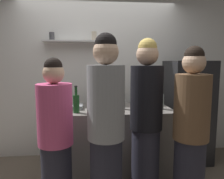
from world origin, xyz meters
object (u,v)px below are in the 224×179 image
object	(u,v)px
utensil_holder	(152,106)
person_brown_jacket	(191,135)
refrigerator	(187,111)
wine_bottle_dark_glass	(134,100)
person_grey_hoodie	(106,133)
person_blonde	(146,124)
baking_pan	(70,107)
wine_bottle_amber_glass	(116,97)
water_bottle_plastic	(161,101)
wine_bottle_green_glass	(76,103)
wine_bottle_pale_glass	(122,101)
person_pink_top	(56,141)

from	to	relation	value
utensil_holder	person_brown_jacket	world-z (taller)	person_brown_jacket
refrigerator	wine_bottle_dark_glass	distance (m)	1.10
refrigerator	wine_bottle_dark_glass	size ratio (longest dim) A/B	4.57
person_grey_hoodie	person_blonde	bearing A→B (deg)	-3.62
baking_pan	wine_bottle_amber_glass	distance (m)	0.67
utensil_holder	water_bottle_plastic	distance (m)	0.18
person_grey_hoodie	wine_bottle_green_glass	bearing A→B (deg)	79.58
wine_bottle_pale_glass	refrigerator	bearing A→B (deg)	22.20
person_grey_hoodie	person_blonde	size ratio (longest dim) A/B	1.01
person_brown_jacket	refrigerator	bearing A→B (deg)	122.89
baking_pan	person_pink_top	size ratio (longest dim) A/B	0.21
wine_bottle_amber_glass	person_blonde	xyz separation A→B (m)	(0.22, -0.83, -0.16)
wine_bottle_dark_glass	person_grey_hoodie	xyz separation A→B (m)	(-0.43, -0.80, -0.16)
person_pink_top	wine_bottle_green_glass	bearing A→B (deg)	29.82
wine_bottle_amber_glass	person_pink_top	size ratio (longest dim) A/B	0.21
wine_bottle_amber_glass	person_brown_jacket	world-z (taller)	person_brown_jacket
wine_bottle_amber_glass	water_bottle_plastic	size ratio (longest dim) A/B	1.33
person_brown_jacket	person_pink_top	world-z (taller)	person_brown_jacket
baking_pan	person_grey_hoodie	distance (m)	1.01
person_pink_top	baking_pan	bearing A→B (deg)	42.86
baking_pan	wine_bottle_green_glass	xyz separation A→B (m)	(0.10, -0.24, 0.10)
baking_pan	utensil_holder	size ratio (longest dim) A/B	1.59
baking_pan	person_grey_hoodie	world-z (taller)	person_grey_hoodie
wine_bottle_green_glass	person_pink_top	size ratio (longest dim) A/B	0.21
wine_bottle_green_glass	person_brown_jacket	xyz separation A→B (m)	(1.14, -0.65, -0.22)
wine_bottle_pale_glass	wine_bottle_amber_glass	xyz separation A→B (m)	(-0.05, 0.27, 0.01)
refrigerator	baking_pan	distance (m)	1.83
wine_bottle_green_glass	person_blonde	distance (m)	0.88
refrigerator	wine_bottle_dark_glass	xyz separation A→B (m)	(-0.95, -0.48, 0.28)
wine_bottle_dark_glass	wine_bottle_pale_glass	xyz separation A→B (m)	(-0.15, 0.03, -0.02)
water_bottle_plastic	person_blonde	world-z (taller)	person_blonde
utensil_holder	wine_bottle_dark_glass	size ratio (longest dim) A/B	0.63
person_pink_top	person_blonde	bearing A→B (deg)	-35.30
refrigerator	person_pink_top	world-z (taller)	person_pink_top
water_bottle_plastic	utensil_holder	bearing A→B (deg)	-143.95
wine_bottle_dark_glass	water_bottle_plastic	size ratio (longest dim) A/B	1.40
wine_bottle_green_glass	utensil_holder	bearing A→B (deg)	0.36
baking_pan	wine_bottle_amber_glass	world-z (taller)	wine_bottle_amber_glass
wine_bottle_amber_glass	person_blonde	world-z (taller)	person_blonde
person_pink_top	person_blonde	world-z (taller)	person_blonde
wine_bottle_pale_glass	person_grey_hoodie	distance (m)	0.89
utensil_holder	person_brown_jacket	xyz separation A→B (m)	(0.20, -0.65, -0.16)
wine_bottle_dark_glass	person_grey_hoodie	size ratio (longest dim) A/B	0.19
wine_bottle_dark_glass	person_brown_jacket	distance (m)	0.90
wine_bottle_green_glass	refrigerator	bearing A→B (deg)	19.71
baking_pan	utensil_holder	world-z (taller)	utensil_holder
wine_bottle_dark_glass	wine_bottle_amber_glass	bearing A→B (deg)	123.82
person_pink_top	person_grey_hoodie	bearing A→B (deg)	-60.73
wine_bottle_dark_glass	wine_bottle_pale_glass	size ratio (longest dim) A/B	1.15
utensil_holder	wine_bottle_green_glass	distance (m)	0.95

